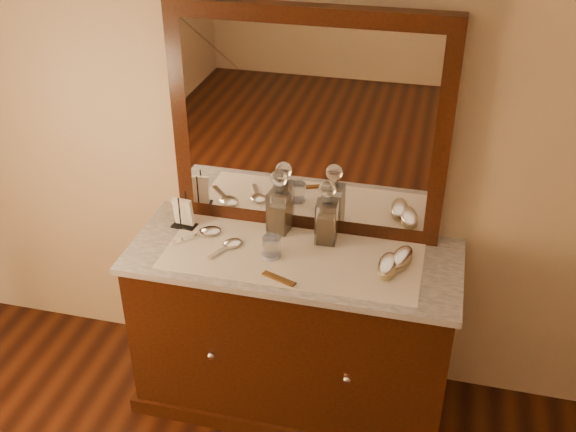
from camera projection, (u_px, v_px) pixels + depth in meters
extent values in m
plane|color=tan|center=(310.00, 109.00, 2.87)|extent=(4.50, 4.50, 0.00)
cube|color=black|center=(293.00, 332.00, 3.13)|extent=(1.40, 0.55, 0.82)
cube|color=black|center=(293.00, 389.00, 3.33)|extent=(1.46, 0.59, 0.08)
sphere|color=silver|center=(211.00, 356.00, 2.94)|extent=(0.04, 0.04, 0.04)
sphere|color=silver|center=(347.00, 380.00, 2.81)|extent=(0.04, 0.04, 0.04)
cube|color=silver|center=(294.00, 257.00, 2.91)|extent=(1.44, 0.59, 0.03)
cube|color=black|center=(308.00, 125.00, 2.85)|extent=(1.20, 0.08, 1.00)
cube|color=white|center=(306.00, 128.00, 2.82)|extent=(1.06, 0.01, 0.86)
cube|color=white|center=(292.00, 256.00, 2.89)|extent=(1.10, 0.45, 0.00)
cylinder|color=white|center=(271.00, 255.00, 2.88)|extent=(0.08, 0.08, 0.01)
cube|color=brown|center=(279.00, 279.00, 2.74)|extent=(0.15, 0.08, 0.01)
cube|color=black|center=(185.00, 226.00, 3.10)|extent=(0.12, 0.08, 0.01)
cylinder|color=black|center=(180.00, 214.00, 3.03)|extent=(0.01, 0.01, 0.17)
cylinder|color=black|center=(187.00, 207.00, 3.08)|extent=(0.01, 0.01, 0.17)
cube|color=white|center=(183.00, 212.00, 3.06)|extent=(0.09, 0.05, 0.14)
cube|color=brown|center=(279.00, 217.00, 3.03)|extent=(0.09, 0.09, 0.14)
cube|color=white|center=(279.00, 212.00, 3.01)|extent=(0.11, 0.11, 0.20)
cylinder|color=white|center=(279.00, 189.00, 2.95)|extent=(0.04, 0.04, 0.03)
sphere|color=white|center=(279.00, 178.00, 2.92)|extent=(0.09, 0.09, 0.08)
cube|color=brown|center=(326.00, 228.00, 2.95)|extent=(0.08, 0.08, 0.14)
cube|color=white|center=(326.00, 222.00, 2.94)|extent=(0.10, 0.10, 0.20)
cylinder|color=white|center=(327.00, 200.00, 2.88)|extent=(0.04, 0.04, 0.03)
sphere|color=white|center=(328.00, 188.00, 2.85)|extent=(0.08, 0.08, 0.08)
ellipsoid|color=#99845E|center=(387.00, 268.00, 2.79)|extent=(0.08, 0.18, 0.03)
ellipsoid|color=silver|center=(388.00, 264.00, 2.77)|extent=(0.08, 0.18, 0.03)
ellipsoid|color=#99845E|center=(401.00, 261.00, 2.83)|extent=(0.11, 0.19, 0.03)
ellipsoid|color=silver|center=(402.00, 256.00, 2.82)|extent=(0.11, 0.19, 0.03)
ellipsoid|color=silver|center=(209.00, 232.00, 3.03)|extent=(0.14, 0.14, 0.02)
cube|color=silver|center=(189.00, 239.00, 2.99)|extent=(0.12, 0.12, 0.01)
ellipsoid|color=silver|center=(232.00, 243.00, 2.95)|extent=(0.11, 0.12, 0.02)
cube|color=silver|center=(219.00, 252.00, 2.90)|extent=(0.07, 0.12, 0.01)
cylinder|color=white|center=(272.00, 247.00, 2.87)|extent=(0.08, 0.08, 0.09)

